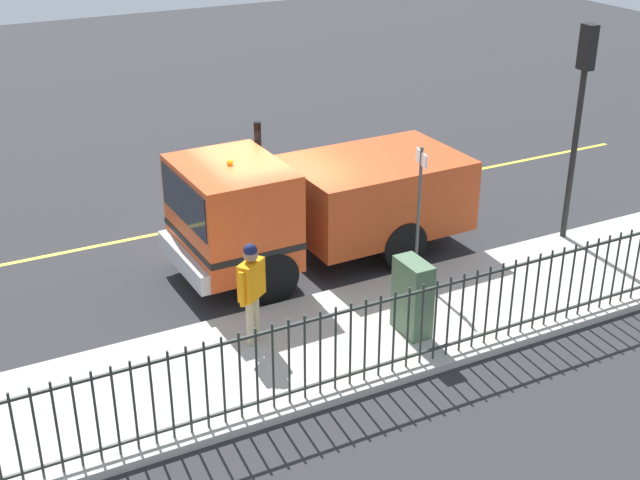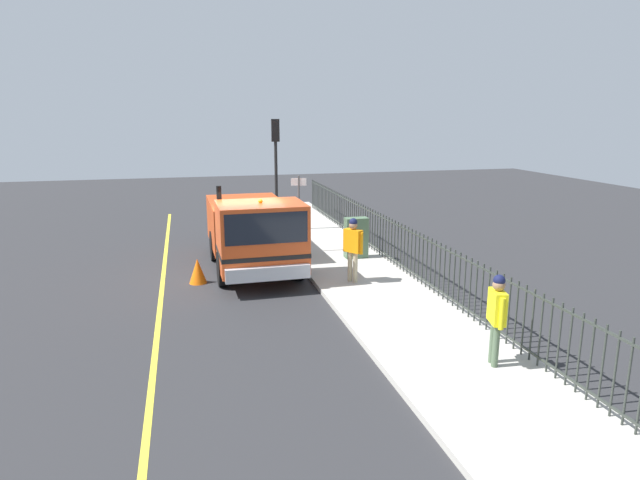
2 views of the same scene
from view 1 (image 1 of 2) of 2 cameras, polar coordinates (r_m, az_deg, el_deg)
name	(u,v)px [view 1 (image 1 of 2)]	position (r m, az deg, el deg)	size (l,w,h in m)	color
ground_plane	(272,257)	(17.10, -3.17, -1.16)	(53.67, 53.67, 0.00)	#2B2B2D
sidewalk_slab	(358,334)	(14.40, 2.56, -6.28)	(2.98, 24.39, 0.13)	#B7B2A8
lane_marking	(232,219)	(18.89, -5.88, 1.40)	(0.12, 21.96, 0.01)	yellow
work_truck	(305,202)	(16.32, -0.97, 2.54)	(2.43, 5.88, 2.67)	#D84C1E
worker_standing	(252,283)	(13.55, -4.57, -2.89)	(0.47, 0.54, 1.77)	orange
iron_fence	(401,329)	(13.09, 5.38, -5.93)	(0.04, 20.77, 1.39)	#2D332D
traffic_light_near	(582,91)	(17.37, 16.97, 9.43)	(0.31, 0.23, 4.31)	black
utility_cabinet	(412,297)	(14.10, 6.15, -3.79)	(0.72, 0.38, 1.29)	#4C6B4C
traffic_cone	(233,224)	(17.80, -5.79, 1.09)	(0.49, 0.49, 0.70)	orange
street_sign	(419,199)	(15.49, 6.60, 2.74)	(0.49, 0.14, 2.54)	#4C4C4C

